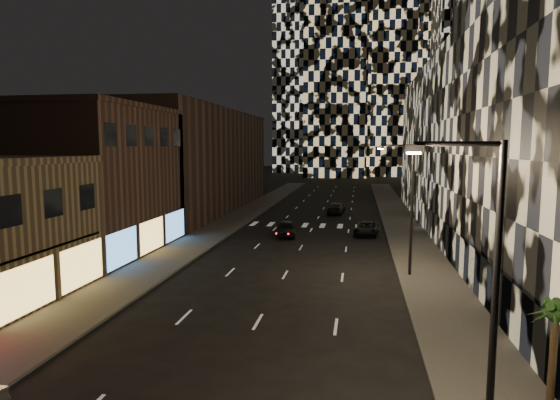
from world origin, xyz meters
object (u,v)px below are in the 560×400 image
(palm_tree, at_px, (555,320))
(car_dark_rightlane, at_px, (366,229))
(streetlight_near, at_px, (486,285))
(car_dark_oncoming, at_px, (336,208))
(car_dark_midlane, at_px, (286,229))
(streetlight_far, at_px, (408,200))

(palm_tree, bearing_deg, car_dark_rightlane, 100.21)
(palm_tree, bearing_deg, streetlight_near, -131.79)
(streetlight_near, bearing_deg, palm_tree, 48.21)
(streetlight_near, xyz_separation_m, car_dark_oncoming, (-6.31, 49.96, -4.61))
(palm_tree, bearing_deg, car_dark_midlane, 114.83)
(streetlight_far, bearing_deg, car_dark_oncoming, 101.90)
(car_dark_midlane, bearing_deg, streetlight_near, -80.31)
(streetlight_near, bearing_deg, streetlight_far, 90.00)
(streetlight_near, bearing_deg, car_dark_midlane, 107.63)
(car_dark_oncoming, bearing_deg, palm_tree, 104.79)
(streetlight_far, height_order, palm_tree, streetlight_far)
(streetlight_near, relative_size, car_dark_rightlane, 1.87)
(car_dark_rightlane, relative_size, palm_tree, 1.27)
(car_dark_midlane, bearing_deg, streetlight_far, -58.96)
(streetlight_near, height_order, car_dark_midlane, streetlight_near)
(streetlight_near, distance_m, car_dark_midlane, 34.86)
(streetlight_far, bearing_deg, car_dark_rightlane, 99.54)
(streetlight_far, height_order, car_dark_rightlane, streetlight_far)
(car_dark_midlane, distance_m, palm_tree, 32.51)
(car_dark_midlane, relative_size, car_dark_rightlane, 0.95)
(car_dark_midlane, relative_size, car_dark_oncoming, 0.90)
(car_dark_midlane, distance_m, car_dark_rightlane, 8.20)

